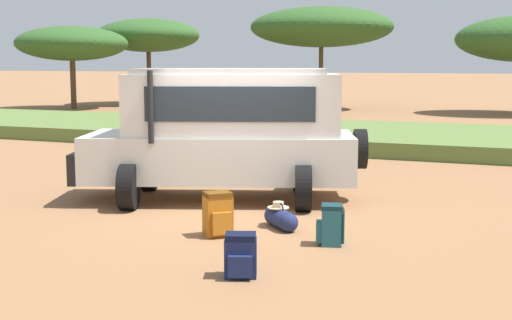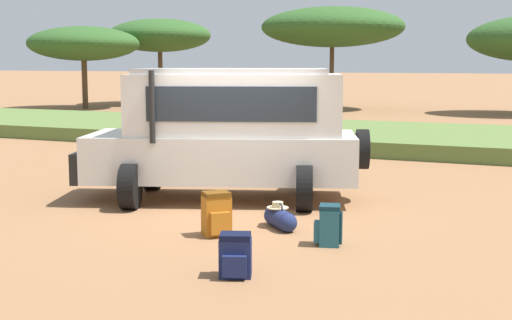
{
  "view_description": "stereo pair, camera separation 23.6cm",
  "coord_description": "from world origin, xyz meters",
  "px_view_note": "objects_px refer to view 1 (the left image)",
  "views": [
    {
      "loc": [
        5.0,
        -10.93,
        2.55
      ],
      "look_at": [
        0.59,
        -0.54,
        1.0
      ],
      "focal_mm": 50.0,
      "sensor_mm": 36.0,
      "label": 1
    },
    {
      "loc": [
        5.22,
        -10.83,
        2.55
      ],
      "look_at": [
        0.59,
        -0.54,
        1.0
      ],
      "focal_mm": 50.0,
      "sensor_mm": 36.0,
      "label": 2
    }
  ],
  "objects_px": {
    "acacia_tree_centre_back": "(321,27)",
    "duffel_bag_low_black_case": "(281,218)",
    "backpack_beside_front_wheel": "(218,215)",
    "acacia_tree_left_mid": "(148,35)",
    "backpack_cluster_center": "(331,225)",
    "safari_vehicle": "(226,131)",
    "acacia_tree_far_left": "(72,44)",
    "backpack_near_rear_wheel": "(241,256)"
  },
  "relations": [
    {
      "from": "duffel_bag_low_black_case",
      "to": "safari_vehicle",
      "type": "bearing_deg",
      "value": 135.2
    },
    {
      "from": "backpack_cluster_center",
      "to": "acacia_tree_centre_back",
      "type": "distance_m",
      "value": 29.77
    },
    {
      "from": "acacia_tree_far_left",
      "to": "acacia_tree_left_mid",
      "type": "bearing_deg",
      "value": 73.62
    },
    {
      "from": "acacia_tree_left_mid",
      "to": "duffel_bag_low_black_case",
      "type": "bearing_deg",
      "value": -55.13
    },
    {
      "from": "safari_vehicle",
      "to": "backpack_cluster_center",
      "type": "height_order",
      "value": "safari_vehicle"
    },
    {
      "from": "backpack_beside_front_wheel",
      "to": "acacia_tree_left_mid",
      "type": "distance_m",
      "value": 34.12
    },
    {
      "from": "acacia_tree_centre_back",
      "to": "backpack_beside_front_wheel",
      "type": "bearing_deg",
      "value": -75.09
    },
    {
      "from": "backpack_near_rear_wheel",
      "to": "duffel_bag_low_black_case",
      "type": "height_order",
      "value": "backpack_near_rear_wheel"
    },
    {
      "from": "backpack_cluster_center",
      "to": "acacia_tree_far_left",
      "type": "bearing_deg",
      "value": 133.61
    },
    {
      "from": "backpack_beside_front_wheel",
      "to": "acacia_tree_left_mid",
      "type": "relative_size",
      "value": 0.11
    },
    {
      "from": "acacia_tree_far_left",
      "to": "acacia_tree_left_mid",
      "type": "distance_m",
      "value": 5.62
    },
    {
      "from": "backpack_cluster_center",
      "to": "backpack_beside_front_wheel",
      "type": "bearing_deg",
      "value": -174.76
    },
    {
      "from": "safari_vehicle",
      "to": "acacia_tree_left_mid",
      "type": "xyz_separation_m",
      "value": [
        -17.43,
        25.8,
        2.86
      ]
    },
    {
      "from": "backpack_near_rear_wheel",
      "to": "acacia_tree_left_mid",
      "type": "height_order",
      "value": "acacia_tree_left_mid"
    },
    {
      "from": "acacia_tree_left_mid",
      "to": "backpack_near_rear_wheel",
      "type": "bearing_deg",
      "value": -56.85
    },
    {
      "from": "backpack_beside_front_wheel",
      "to": "acacia_tree_centre_back",
      "type": "bearing_deg",
      "value": 104.91
    },
    {
      "from": "backpack_near_rear_wheel",
      "to": "acacia_tree_left_mid",
      "type": "xyz_separation_m",
      "value": [
        -19.67,
        30.12,
        3.9
      ]
    },
    {
      "from": "safari_vehicle",
      "to": "backpack_beside_front_wheel",
      "type": "height_order",
      "value": "safari_vehicle"
    },
    {
      "from": "duffel_bag_low_black_case",
      "to": "acacia_tree_far_left",
      "type": "bearing_deg",
      "value": 133.1
    },
    {
      "from": "acacia_tree_left_mid",
      "to": "acacia_tree_centre_back",
      "type": "height_order",
      "value": "acacia_tree_centre_back"
    },
    {
      "from": "acacia_tree_left_mid",
      "to": "acacia_tree_centre_back",
      "type": "distance_m",
      "value": 11.04
    },
    {
      "from": "backpack_cluster_center",
      "to": "acacia_tree_far_left",
      "type": "xyz_separation_m",
      "value": [
        -21.79,
        22.88,
        3.28
      ]
    },
    {
      "from": "backpack_cluster_center",
      "to": "duffel_bag_low_black_case",
      "type": "distance_m",
      "value": 1.22
    },
    {
      "from": "backpack_beside_front_wheel",
      "to": "acacia_tree_centre_back",
      "type": "xyz_separation_m",
      "value": [
        -7.5,
        28.17,
        4.11
      ]
    },
    {
      "from": "backpack_beside_front_wheel",
      "to": "backpack_cluster_center",
      "type": "relative_size",
      "value": 1.14
    },
    {
      "from": "acacia_tree_centre_back",
      "to": "duffel_bag_low_black_case",
      "type": "bearing_deg",
      "value": -73.36
    },
    {
      "from": "backpack_cluster_center",
      "to": "backpack_near_rear_wheel",
      "type": "distance_m",
      "value": 1.96
    },
    {
      "from": "safari_vehicle",
      "to": "duffel_bag_low_black_case",
      "type": "bearing_deg",
      "value": -44.8
    },
    {
      "from": "safari_vehicle",
      "to": "acacia_tree_centre_back",
      "type": "bearing_deg",
      "value": 104.05
    },
    {
      "from": "safari_vehicle",
      "to": "backpack_cluster_center",
      "type": "distance_m",
      "value": 3.83
    },
    {
      "from": "backpack_beside_front_wheel",
      "to": "acacia_tree_centre_back",
      "type": "height_order",
      "value": "acacia_tree_centre_back"
    },
    {
      "from": "duffel_bag_low_black_case",
      "to": "acacia_tree_far_left",
      "type": "relative_size",
      "value": 0.11
    },
    {
      "from": "backpack_beside_front_wheel",
      "to": "backpack_cluster_center",
      "type": "bearing_deg",
      "value": 5.24
    },
    {
      "from": "duffel_bag_low_black_case",
      "to": "acacia_tree_far_left",
      "type": "distance_m",
      "value": 30.6
    },
    {
      "from": "backpack_beside_front_wheel",
      "to": "acacia_tree_centre_back",
      "type": "relative_size",
      "value": 0.08
    },
    {
      "from": "acacia_tree_centre_back",
      "to": "acacia_tree_left_mid",
      "type": "bearing_deg",
      "value": 178.85
    },
    {
      "from": "safari_vehicle",
      "to": "backpack_near_rear_wheel",
      "type": "relative_size",
      "value": 10.23
    },
    {
      "from": "acacia_tree_left_mid",
      "to": "backpack_cluster_center",
      "type": "bearing_deg",
      "value": -54.4
    },
    {
      "from": "backpack_beside_front_wheel",
      "to": "acacia_tree_centre_back",
      "type": "distance_m",
      "value": 29.44
    },
    {
      "from": "safari_vehicle",
      "to": "backpack_beside_front_wheel",
      "type": "distance_m",
      "value": 2.97
    },
    {
      "from": "backpack_cluster_center",
      "to": "backpack_near_rear_wheel",
      "type": "relative_size",
      "value": 1.09
    },
    {
      "from": "safari_vehicle",
      "to": "acacia_tree_left_mid",
      "type": "relative_size",
      "value": 0.87
    }
  ]
}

